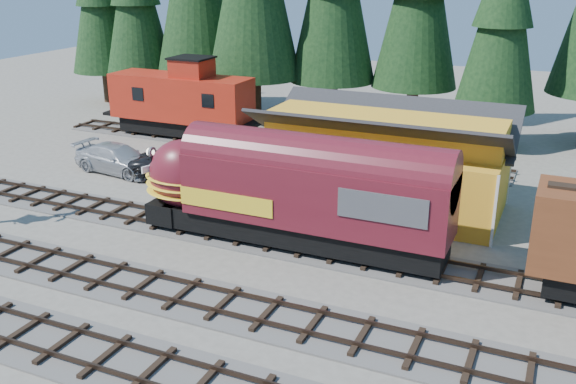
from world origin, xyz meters
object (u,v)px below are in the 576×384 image
at_px(pickup_truck_a, 182,165).
at_px(pickup_truck_b, 118,159).
at_px(caboose, 182,101).
at_px(locomotive, 283,195).
at_px(depot, 383,151).

distance_m(pickup_truck_a, pickup_truck_b, 4.23).
bearing_deg(pickup_truck_b, caboose, 11.68).
bearing_deg(caboose, locomotive, -44.42).
relative_size(depot, pickup_truck_a, 2.14).
height_order(depot, caboose, caboose).
bearing_deg(caboose, pickup_truck_b, -84.53).
xyz_separation_m(locomotive, pickup_truck_a, (-9.27, 6.06, -1.52)).
distance_m(depot, locomotive, 7.06).
distance_m(caboose, pickup_truck_b, 8.73).
height_order(locomotive, caboose, caboose).
xyz_separation_m(depot, caboose, (-16.96, 7.50, -0.29)).
relative_size(locomotive, pickup_truck_b, 2.52).
bearing_deg(pickup_truck_a, locomotive, -136.72).
xyz_separation_m(locomotive, caboose, (-14.28, 14.00, 0.32)).
height_order(caboose, pickup_truck_a, caboose).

